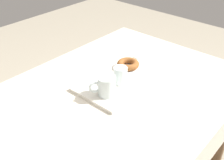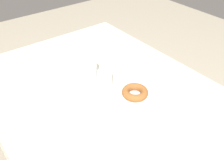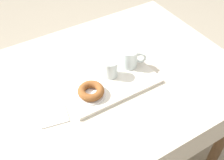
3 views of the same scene
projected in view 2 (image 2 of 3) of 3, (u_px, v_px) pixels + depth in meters
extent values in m
cube|color=beige|center=(100.00, 92.00, 1.24)|extent=(1.26, 0.98, 0.04)
cube|color=beige|center=(6.00, 153.00, 1.05)|extent=(1.26, 0.01, 0.14)
cube|color=beige|center=(166.00, 73.00, 1.53)|extent=(1.26, 0.01, 0.14)
cube|color=beige|center=(47.00, 56.00, 1.69)|extent=(0.01, 0.98, 0.14)
cylinder|color=brown|center=(3.00, 120.00, 1.61)|extent=(0.06, 0.06, 0.71)
cylinder|color=brown|center=(104.00, 76.00, 2.00)|extent=(0.06, 0.06, 0.71)
cube|color=silver|center=(112.00, 89.00, 1.21)|extent=(0.45, 0.28, 0.02)
cylinder|color=silver|center=(89.00, 68.00, 1.25)|extent=(0.08, 0.08, 0.10)
cylinder|color=#5B230A|center=(89.00, 70.00, 1.25)|extent=(0.07, 0.07, 0.07)
torus|color=silver|center=(89.00, 62.00, 1.29)|extent=(0.06, 0.04, 0.06)
cylinder|color=silver|center=(105.00, 79.00, 1.18)|extent=(0.07, 0.07, 0.09)
cylinder|color=silver|center=(105.00, 81.00, 1.19)|extent=(0.06, 0.06, 0.06)
cylinder|color=white|center=(135.00, 96.00, 1.15)|extent=(0.13, 0.13, 0.01)
torus|color=brown|center=(135.00, 92.00, 1.13)|extent=(0.12, 0.12, 0.03)
cube|color=white|center=(166.00, 122.00, 1.04)|extent=(0.14, 0.14, 0.01)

